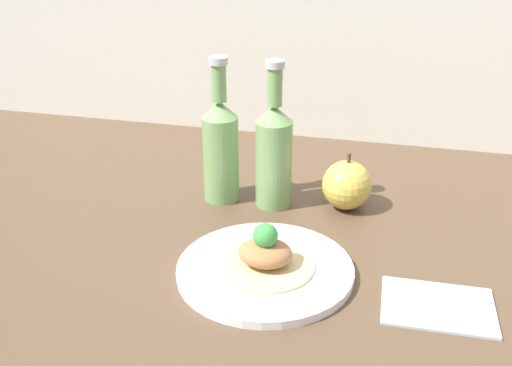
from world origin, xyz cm
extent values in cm
cube|color=brown|center=(0.00, 0.00, -2.00)|extent=(180.00, 110.00, 4.00)
cylinder|color=white|center=(0.23, -3.53, 0.63)|extent=(25.20, 25.20, 1.26)
torus|color=white|center=(0.23, -3.53, 1.07)|extent=(24.07, 24.07, 0.88)
cylinder|color=#D6BC7F|center=(0.23, -3.53, 1.46)|extent=(14.12, 14.12, 0.40)
ellipsoid|color=#9E6B42|center=(0.23, -3.53, 3.41)|extent=(7.66, 6.51, 3.51)
sphere|color=green|center=(0.23, -3.53, 6.23)|extent=(3.54, 3.54, 3.54)
cylinder|color=#729E5B|center=(-12.95, 17.94, 7.59)|extent=(6.21, 6.21, 15.18)
cone|color=#729E5B|center=(-12.95, 17.94, 16.58)|extent=(6.21, 6.21, 2.80)
cylinder|color=#729E5B|center=(-12.95, 17.94, 21.10)|extent=(2.48, 2.48, 6.24)
cylinder|color=#B7B7BC|center=(-12.95, 17.94, 24.82)|extent=(3.11, 3.11, 1.20)
cylinder|color=#729E5B|center=(-3.57, 17.94, 7.59)|extent=(6.21, 6.21, 15.18)
cone|color=#729E5B|center=(-3.57, 17.94, 16.58)|extent=(6.21, 6.21, 2.80)
cylinder|color=#729E5B|center=(-3.57, 17.94, 21.10)|extent=(2.48, 2.48, 6.24)
cylinder|color=#B7B7BC|center=(-3.57, 17.94, 24.82)|extent=(3.11, 3.11, 1.20)
sphere|color=gold|center=(8.86, 19.69, 4.25)|extent=(8.51, 8.51, 8.51)
cylinder|color=brown|center=(8.86, 19.69, 9.18)|extent=(0.68, 0.68, 1.91)
cube|color=#B7BCC6|center=(23.73, -5.77, 0.40)|extent=(14.75, 10.87, 0.80)
camera|label=1|loc=(16.05, -73.36, 48.19)|focal=42.00mm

